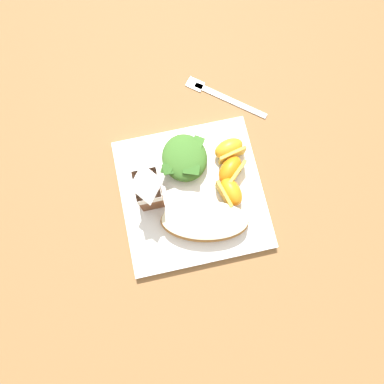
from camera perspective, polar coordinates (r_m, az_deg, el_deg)
The scene contains 9 objects.
ground at distance 0.76m, azimuth 0.00°, elevation -0.46°, with size 3.00×3.00×0.00m, color olive.
white_plate at distance 0.75m, azimuth 0.00°, elevation -0.32°, with size 0.28×0.28×0.02m, color white.
cheesy_pizza_bread at distance 0.72m, azimuth 1.93°, elevation -4.45°, with size 0.12×0.18×0.04m.
green_salad_pile at distance 0.75m, azimuth -1.32°, elevation 5.18°, with size 0.10×0.10×0.04m.
milk_carton at distance 0.69m, azimuth -6.69°, elevation 0.55°, with size 0.06×0.04×0.11m.
orange_wedge_front at distance 0.73m, azimuth 5.85°, elevation 0.02°, with size 0.07×0.05×0.04m.
orange_wedge_middle at distance 0.74m, azimuth 5.90°, elevation 3.38°, with size 0.07×0.07×0.04m.
orange_wedge_rear at distance 0.76m, azimuth 5.66°, elevation 6.51°, with size 0.05×0.07×0.04m.
metal_fork at distance 0.84m, azimuth 4.26°, elevation 14.47°, with size 0.13×0.16×0.01m.
Camera 1 is at (-0.17, 0.04, 0.74)m, focal length 35.04 mm.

